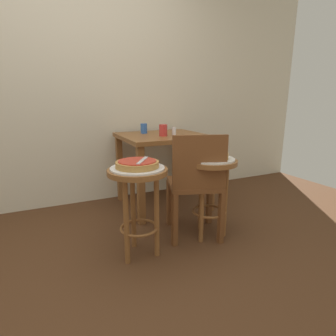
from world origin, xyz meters
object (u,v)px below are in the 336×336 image
object	(u,v)px
serving_plate_foreground	(137,168)
dining_table	(163,147)
stool_foreground	(138,191)
wooden_chair	(196,182)
pizza_middle	(211,155)
condiment_shaker	(174,131)
cup_near_edge	(163,130)
stool_middle	(210,179)
cup_far_edge	(144,128)
pizza_foreground	(137,164)
serving_plate_middle	(211,159)
pizza_server_knife	(143,160)

from	to	relation	value
serving_plate_foreground	dining_table	bearing A→B (deg)	55.90
stool_foreground	wooden_chair	size ratio (longest dim) A/B	0.75
pizza_middle	condiment_shaker	size ratio (longest dim) A/B	3.42
cup_near_edge	condiment_shaker	bearing A→B (deg)	16.16
pizza_middle	dining_table	xyz separation A→B (m)	(-0.06, 0.78, -0.05)
pizza_middle	stool_middle	bearing A→B (deg)	180.00
cup_far_edge	condiment_shaker	size ratio (longest dim) A/B	1.33
wooden_chair	serving_plate_foreground	bearing A→B (deg)	-173.29
pizza_foreground	serving_plate_middle	distance (m)	0.61
stool_foreground	condiment_shaker	world-z (taller)	condiment_shaker
dining_table	condiment_shaker	world-z (taller)	condiment_shaker
stool_middle	pizza_server_knife	distance (m)	0.62
dining_table	cup_far_edge	world-z (taller)	cup_far_edge
pizza_middle	cup_far_edge	size ratio (longest dim) A/B	2.57
stool_middle	pizza_foreground	bearing A→B (deg)	-176.77
cup_near_edge	condiment_shaker	world-z (taller)	cup_near_edge
cup_near_edge	pizza_server_knife	size ratio (longest dim) A/B	0.51
stool_foreground	condiment_shaker	distance (m)	1.03
serving_plate_foreground	cup_far_edge	distance (m)	1.08
condiment_shaker	serving_plate_foreground	bearing A→B (deg)	-130.79
pizza_middle	pizza_server_knife	xyz separation A→B (m)	(-0.58, -0.05, 0.03)
serving_plate_foreground	stool_middle	world-z (taller)	serving_plate_foreground
condiment_shaker	wooden_chair	bearing A→B (deg)	-102.13
stool_foreground	serving_plate_middle	distance (m)	0.63
serving_plate_foreground	condiment_shaker	size ratio (longest dim) A/B	4.77
serving_plate_foreground	wooden_chair	world-z (taller)	wooden_chair
cup_far_edge	wooden_chair	bearing A→B (deg)	-84.90
serving_plate_foreground	serving_plate_middle	bearing A→B (deg)	3.23
pizza_middle	condiment_shaker	distance (m)	0.72
pizza_middle	cup_far_edge	xyz separation A→B (m)	(-0.20, 0.95, 0.13)
pizza_foreground	pizza_middle	distance (m)	0.61
serving_plate_middle	pizza_middle	bearing A→B (deg)	26.57
stool_middle	serving_plate_middle	size ratio (longest dim) A/B	1.75
pizza_foreground	condiment_shaker	world-z (taller)	condiment_shaker
condiment_shaker	wooden_chair	xyz separation A→B (m)	(-0.15, -0.68, -0.32)
cup_far_edge	stool_middle	bearing A→B (deg)	-78.23
pizza_middle	wooden_chair	world-z (taller)	wooden_chair
serving_plate_foreground	pizza_server_knife	xyz separation A→B (m)	(0.03, -0.02, 0.06)
serving_plate_middle	dining_table	distance (m)	0.78
dining_table	cup_far_edge	xyz separation A→B (m)	(-0.14, 0.17, 0.18)
serving_plate_foreground	dining_table	world-z (taller)	dining_table
serving_plate_foreground	wooden_chair	xyz separation A→B (m)	(0.49, 0.06, -0.18)
wooden_chair	pizza_server_knife	world-z (taller)	wooden_chair
stool_foreground	pizza_foreground	world-z (taller)	pizza_foreground
pizza_middle	dining_table	world-z (taller)	dining_table
dining_table	cup_near_edge	world-z (taller)	cup_near_edge
serving_plate_foreground	dining_table	size ratio (longest dim) A/B	0.44
pizza_foreground	pizza_middle	bearing A→B (deg)	3.23
stool_foreground	pizza_middle	size ratio (longest dim) A/B	2.45
serving_plate_foreground	wooden_chair	size ratio (longest dim) A/B	0.43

